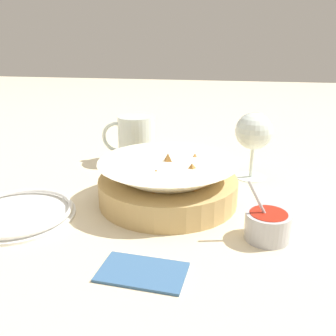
{
  "coord_description": "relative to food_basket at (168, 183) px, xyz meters",
  "views": [
    {
      "loc": [
        -0.09,
        0.7,
        0.31
      ],
      "look_at": [
        0.03,
        0.04,
        0.07
      ],
      "focal_mm": 40.0,
      "sensor_mm": 36.0,
      "label": 1
    }
  ],
  "objects": [
    {
      "name": "sauce_cup",
      "position": [
        -0.18,
        0.11,
        -0.01
      ],
      "size": [
        0.07,
        0.07,
        0.1
      ],
      "color": "#B7B7BC",
      "rests_on": "ground_plane"
    },
    {
      "name": "napkin",
      "position": [
        -0.0,
        0.24,
        -0.03
      ],
      "size": [
        0.12,
        0.08,
        0.01
      ],
      "color": "#38608E",
      "rests_on": "ground_plane"
    },
    {
      "name": "food_basket",
      "position": [
        0.0,
        0.0,
        0.0
      ],
      "size": [
        0.27,
        0.27,
        0.1
      ],
      "color": "tan",
      "rests_on": "ground_plane"
    },
    {
      "name": "beer_mug",
      "position": [
        0.12,
        -0.23,
        0.02
      ],
      "size": [
        0.14,
        0.09,
        0.12
      ],
      "color": "silver",
      "rests_on": "ground_plane"
    },
    {
      "name": "side_plate",
      "position": [
        0.25,
        0.11,
        -0.03
      ],
      "size": [
        0.2,
        0.2,
        0.01
      ],
      "color": "white",
      "rests_on": "ground_plane"
    },
    {
      "name": "wine_glass",
      "position": [
        -0.16,
        -0.16,
        0.07
      ],
      "size": [
        0.08,
        0.08,
        0.15
      ],
      "color": "silver",
      "rests_on": "ground_plane"
    },
    {
      "name": "ground_plane",
      "position": [
        -0.03,
        -0.04,
        -0.04
      ],
      "size": [
        4.0,
        4.0,
        0.0
      ],
      "primitive_type": "plane",
      "color": "beige"
    }
  ]
}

